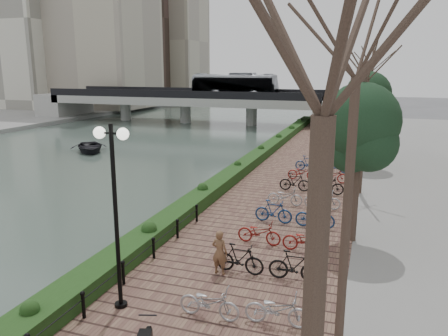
% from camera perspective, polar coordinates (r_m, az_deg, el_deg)
% --- Properties ---
extents(river_water, '(30.00, 130.00, 0.02)m').
position_cam_1_polar(river_water, '(40.90, -16.41, 2.46)').
color(river_water, '#4C5F55').
rests_on(river_water, ground).
extents(promenade, '(8.00, 75.00, 0.50)m').
position_cam_1_polar(promenade, '(26.57, 8.69, -2.12)').
color(promenade, brown).
rests_on(promenade, ground).
extents(hedge, '(1.10, 56.00, 0.60)m').
position_cam_1_polar(hedge, '(29.54, 3.11, 0.64)').
color(hedge, '#1C3714').
rests_on(hedge, promenade).
extents(chain_fence, '(0.10, 14.10, 0.70)m').
position_cam_1_polar(chain_fence, '(13.56, -15.31, -14.96)').
color(chain_fence, black).
rests_on(chain_fence, promenade).
extents(lamppost, '(1.02, 0.32, 5.19)m').
position_cam_1_polar(lamppost, '(11.91, -14.21, -1.44)').
color(lamppost, black).
rests_on(lamppost, promenade).
extents(pedestrian, '(0.59, 0.42, 1.49)m').
position_cam_1_polar(pedestrian, '(14.43, -0.57, -10.94)').
color(pedestrian, brown).
rests_on(pedestrian, promenade).
extents(bicycle_parking, '(2.40, 19.89, 1.00)m').
position_cam_1_polar(bicycle_parking, '(20.17, 9.74, -4.89)').
color(bicycle_parking, '#A6A6AA').
rests_on(bicycle_parking, promenade).
extents(street_trees, '(3.20, 37.12, 6.80)m').
position_cam_1_polar(street_trees, '(20.76, 17.52, 2.91)').
color(street_trees, '#32261D').
rests_on(street_trees, promenade).
extents(bridge, '(36.00, 10.77, 6.50)m').
position_cam_1_polar(bridge, '(57.31, -3.81, 9.21)').
color(bridge, '#A7A7A1').
rests_on(bridge, ground).
extents(boat, '(5.13, 5.31, 0.90)m').
position_cam_1_polar(boat, '(39.24, -17.16, 2.66)').
color(boat, black).
rests_on(boat, river_water).
extents(far_buildings, '(35.00, 38.00, 38.00)m').
position_cam_1_polar(far_buildings, '(89.56, -16.08, 18.26)').
color(far_buildings, '#ACA590').
rests_on(far_buildings, far_bank).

